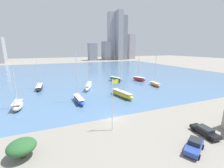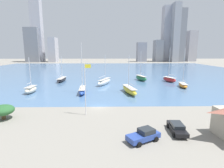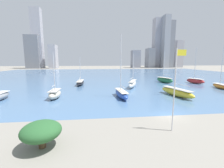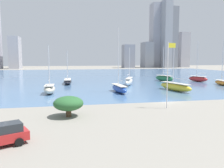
{
  "view_description": "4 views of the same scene",
  "coord_description": "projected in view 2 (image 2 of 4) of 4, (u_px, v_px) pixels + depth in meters",
  "views": [
    {
      "loc": [
        -12.0,
        -28.96,
        15.25
      ],
      "look_at": [
        6.66,
        16.89,
        3.53
      ],
      "focal_mm": 24.0,
      "sensor_mm": 36.0,
      "label": 1
    },
    {
      "loc": [
        2.33,
        -37.41,
        12.26
      ],
      "look_at": [
        3.29,
        13.9,
        2.55
      ],
      "focal_mm": 28.0,
      "sensor_mm": 36.0,
      "label": 2
    },
    {
      "loc": [
        -11.5,
        -21.46,
        8.55
      ],
      "look_at": [
        -7.75,
        11.73,
        3.42
      ],
      "focal_mm": 24.0,
      "sensor_mm": 36.0,
      "label": 3
    },
    {
      "loc": [
        -16.85,
        -35.35,
        7.33
      ],
      "look_at": [
        -7.83,
        9.07,
        2.37
      ],
      "focal_mm": 35.0,
      "sensor_mm": 36.0,
      "label": 4
    }
  ],
  "objects": [
    {
      "name": "sailboat_green",
      "position": [
        141.0,
        78.0,
        73.42
      ],
      "size": [
        4.5,
        8.83,
        12.22
      ],
      "rotation": [
        0.0,
        0.0,
        0.31
      ],
      "color": "#236B3D",
      "rests_on": "harbor_water"
    },
    {
      "name": "yard_shrub",
      "position": [
        3.0,
        110.0,
        31.54
      ],
      "size": [
        3.88,
        3.88,
        2.69
      ],
      "color": "#4C3823",
      "rests_on": "ground_plane"
    },
    {
      "name": "flag_pole",
      "position": [
        86.0,
        87.0,
        33.08
      ],
      "size": [
        1.24,
        0.14,
        10.01
      ],
      "color": "silver",
      "rests_on": "ground_plane"
    },
    {
      "name": "ground_plane",
      "position": [
        98.0,
        107.0,
        38.99
      ],
      "size": [
        500.0,
        500.0,
        0.0
      ],
      "primitive_type": "plane",
      "color": "gray"
    },
    {
      "name": "sailboat_blue",
      "position": [
        82.0,
        90.0,
        51.23
      ],
      "size": [
        2.65,
        9.03,
        14.63
      ],
      "rotation": [
        0.0,
        0.0,
        0.08
      ],
      "color": "#284CA8",
      "rests_on": "harbor_water"
    },
    {
      "name": "sailboat_white",
      "position": [
        104.0,
        82.0,
        64.46
      ],
      "size": [
        5.76,
        10.42,
        11.01
      ],
      "rotation": [
        0.0,
        0.0,
        -0.4
      ],
      "color": "white",
      "rests_on": "harbor_water"
    },
    {
      "name": "parked_sedan_black",
      "position": [
        177.0,
        128.0,
        26.54
      ],
      "size": [
        2.37,
        5.21,
        1.51
      ],
      "rotation": [
        0.0,
        0.0,
        -0.06
      ],
      "color": "black",
      "rests_on": "ground_plane"
    },
    {
      "name": "sailboat_yellow",
      "position": [
        129.0,
        90.0,
        51.33
      ],
      "size": [
        4.33,
        11.13,
        11.2
      ],
      "rotation": [
        0.0,
        0.0,
        0.2
      ],
      "color": "yellow",
      "rests_on": "harbor_water"
    },
    {
      "name": "sailboat_orange",
      "position": [
        183.0,
        85.0,
        59.78
      ],
      "size": [
        3.28,
        7.47,
        13.25
      ],
      "rotation": [
        0.0,
        0.0,
        -0.15
      ],
      "color": "orange",
      "rests_on": "harbor_water"
    },
    {
      "name": "harbor_water",
      "position": [
        105.0,
        71.0,
        107.76
      ],
      "size": [
        180.0,
        140.0,
        0.0
      ],
      "color": "#4C7099",
      "rests_on": "ground_plane"
    },
    {
      "name": "distant_city_skyline",
      "position": [
        128.0,
        39.0,
        200.9
      ],
      "size": [
        196.27,
        23.76,
        68.35
      ],
      "color": "slate",
      "rests_on": "ground_plane"
    },
    {
      "name": "parked_pickup_blue",
      "position": [
        144.0,
        135.0,
        24.07
      ],
      "size": [
        5.06,
        3.94,
        1.73
      ],
      "rotation": [
        0.0,
        0.0,
        -1.08
      ],
      "color": "#284293",
      "rests_on": "ground_plane"
    },
    {
      "name": "sailboat_black",
      "position": [
        62.0,
        79.0,
        71.48
      ],
      "size": [
        2.59,
        10.56,
        10.22
      ],
      "rotation": [
        0.0,
        0.0,
        -0.02
      ],
      "color": "black",
      "rests_on": "harbor_water"
    },
    {
      "name": "sailboat_red",
      "position": [
        169.0,
        79.0,
        70.41
      ],
      "size": [
        4.66,
        7.39,
        13.55
      ],
      "rotation": [
        0.0,
        0.0,
        0.39
      ],
      "color": "#B72828",
      "rests_on": "harbor_water"
    },
    {
      "name": "sailboat_cream",
      "position": [
        31.0,
        89.0,
        51.78
      ],
      "size": [
        2.4,
        6.14,
        10.48
      ],
      "rotation": [
        0.0,
        0.0,
        0.0
      ],
      "color": "beige",
      "rests_on": "harbor_water"
    }
  ]
}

